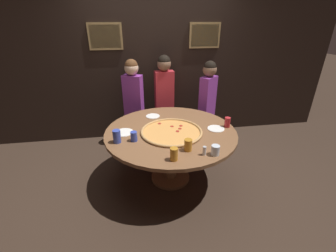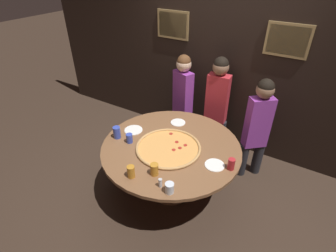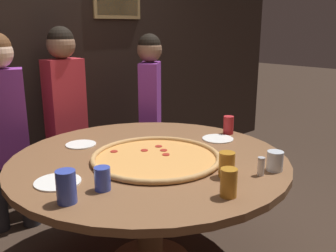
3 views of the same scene
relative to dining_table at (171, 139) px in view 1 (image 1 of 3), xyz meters
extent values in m
plane|color=#38281E|center=(0.00, 0.00, -0.61)|extent=(24.00, 24.00, 0.00)
cube|color=black|center=(0.00, 1.41, 0.69)|extent=(6.40, 0.06, 2.60)
cube|color=#9E7F4C|center=(-0.80, 1.37, 1.14)|extent=(0.52, 0.02, 0.40)
cube|color=#936B5B|center=(-0.80, 1.37, 1.14)|extent=(0.46, 0.01, 0.34)
cube|color=#9E7F4C|center=(0.80, 1.37, 1.14)|extent=(0.52, 0.02, 0.40)
cube|color=slate|center=(0.80, 1.37, 1.14)|extent=(0.46, 0.01, 0.34)
cylinder|color=brown|center=(0.00, 0.00, 0.11)|extent=(1.63, 1.63, 0.04)
cylinder|color=brown|center=(0.00, 0.00, -0.26)|extent=(0.16, 0.16, 0.70)
cylinder|color=brown|center=(0.00, 0.00, -0.59)|extent=(0.52, 0.52, 0.04)
cylinder|color=#E0994C|center=(0.00, -0.06, 0.13)|extent=(0.72, 0.72, 0.01)
torus|color=tan|center=(0.00, -0.06, 0.14)|extent=(0.76, 0.76, 0.03)
cylinder|color=#A8281E|center=(0.15, 0.08, 0.14)|extent=(0.04, 0.04, 0.00)
cylinder|color=#A8281E|center=(-0.12, 0.19, 0.14)|extent=(0.04, 0.04, 0.00)
cylinder|color=#A8281E|center=(0.03, 0.08, 0.14)|extent=(0.04, 0.04, 0.00)
cylinder|color=#A8281E|center=(0.12, 0.00, 0.14)|extent=(0.04, 0.04, 0.00)
cylinder|color=#A8281E|center=(0.07, -0.07, 0.14)|extent=(0.04, 0.04, 0.00)
cylinder|color=#384CB7|center=(-0.64, -0.20, 0.20)|extent=(0.09, 0.09, 0.15)
cylinder|color=#384CB7|center=(-0.46, -0.20, 0.18)|extent=(0.08, 0.08, 0.11)
cylinder|color=#B22328|center=(0.73, -0.02, 0.19)|extent=(0.07, 0.07, 0.13)
cylinder|color=#BC7A23|center=(0.10, -0.50, 0.19)|extent=(0.08, 0.08, 0.13)
cylinder|color=#BC7A23|center=(-0.08, -0.65, 0.19)|extent=(0.08, 0.08, 0.13)
cylinder|color=silver|center=(0.35, -0.62, 0.18)|extent=(0.09, 0.09, 0.11)
cylinder|color=white|center=(0.57, -0.05, 0.13)|extent=(0.21, 0.21, 0.01)
cylinder|color=white|center=(-0.18, 0.47, 0.13)|extent=(0.20, 0.20, 0.01)
cylinder|color=white|center=(-0.57, 0.02, 0.13)|extent=(0.23, 0.23, 0.01)
cylinder|color=silver|center=(0.24, -0.61, 0.17)|extent=(0.04, 0.04, 0.08)
cylinder|color=#B7B7BC|center=(0.24, -0.61, 0.22)|extent=(0.04, 0.04, 0.01)
cylinder|color=#232328|center=(0.84, 0.94, -0.37)|extent=(0.19, 0.19, 0.49)
cylinder|color=#232328|center=(0.67, 0.80, -0.37)|extent=(0.19, 0.19, 0.49)
cube|color=purple|center=(0.76, 0.87, 0.22)|extent=(0.33, 0.31, 0.69)
sphere|color=#8C664C|center=(0.76, 0.87, 0.68)|extent=(0.21, 0.21, 0.21)
sphere|color=black|center=(0.76, 0.87, 0.71)|extent=(0.20, 0.20, 0.20)
cylinder|color=#232328|center=(0.20, 1.16, -0.36)|extent=(0.15, 0.15, 0.51)
cylinder|color=#232328|center=(-0.03, 1.14, -0.36)|extent=(0.15, 0.15, 0.51)
cube|color=red|center=(0.09, 1.15, 0.26)|extent=(0.32, 0.19, 0.72)
sphere|color=#8C664C|center=(0.09, 1.15, 0.73)|extent=(0.22, 0.22, 0.22)
sphere|color=black|center=(0.09, 1.15, 0.77)|extent=(0.21, 0.21, 0.21)
cylinder|color=#232328|center=(-0.33, 1.03, -0.36)|extent=(0.17, 0.17, 0.50)
cylinder|color=#232328|center=(-0.54, 1.11, -0.36)|extent=(0.17, 0.17, 0.50)
cube|color=purple|center=(-0.43, 1.07, 0.24)|extent=(0.34, 0.26, 0.70)
sphere|color=beige|center=(-0.43, 1.07, 0.70)|extent=(0.22, 0.22, 0.22)
sphere|color=brown|center=(-0.43, 1.07, 0.74)|extent=(0.20, 0.20, 0.20)
camera|label=1|loc=(-0.43, -2.47, 1.38)|focal=24.00mm
camera|label=2|loc=(1.24, -2.10, 2.00)|focal=28.00mm
camera|label=3|loc=(-1.35, -1.60, 0.88)|focal=40.00mm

